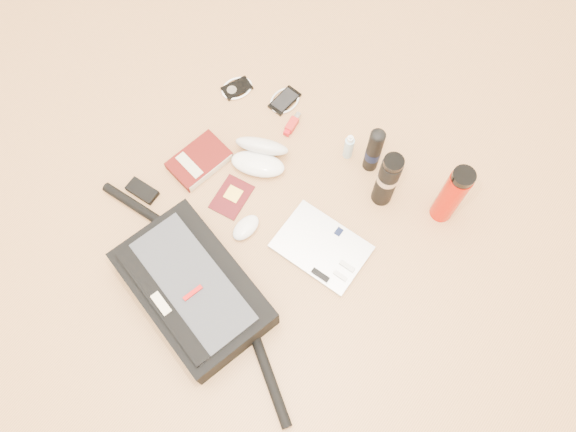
{
  "coord_description": "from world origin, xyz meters",
  "views": [
    {
      "loc": [
        0.45,
        -0.42,
        1.73
      ],
      "look_at": [
        0.04,
        0.12,
        0.06
      ],
      "focal_mm": 35.0,
      "sensor_mm": 36.0,
      "label": 1
    }
  ],
  "objects_px": {
    "book": "(199,161)",
    "thermos_red": "(452,195)",
    "thermos_black": "(387,180)",
    "laptop": "(322,248)",
    "messenger_bag": "(192,288)"
  },
  "relations": [
    {
      "from": "laptop",
      "to": "thermos_black",
      "type": "height_order",
      "value": "thermos_black"
    },
    {
      "from": "laptop",
      "to": "messenger_bag",
      "type": "bearing_deg",
      "value": -123.83
    },
    {
      "from": "laptop",
      "to": "book",
      "type": "height_order",
      "value": "book"
    },
    {
      "from": "thermos_red",
      "to": "book",
      "type": "bearing_deg",
      "value": -155.29
    },
    {
      "from": "laptop",
      "to": "book",
      "type": "relative_size",
      "value": 1.34
    },
    {
      "from": "book",
      "to": "thermos_red",
      "type": "distance_m",
      "value": 0.85
    },
    {
      "from": "messenger_bag",
      "to": "laptop",
      "type": "height_order",
      "value": "messenger_bag"
    },
    {
      "from": "thermos_black",
      "to": "thermos_red",
      "type": "relative_size",
      "value": 0.92
    },
    {
      "from": "laptop",
      "to": "thermos_red",
      "type": "bearing_deg",
      "value": 53.52
    },
    {
      "from": "book",
      "to": "thermos_red",
      "type": "bearing_deg",
      "value": 34.14
    },
    {
      "from": "book",
      "to": "thermos_red",
      "type": "relative_size",
      "value": 0.77
    },
    {
      "from": "thermos_black",
      "to": "thermos_red",
      "type": "height_order",
      "value": "thermos_red"
    },
    {
      "from": "book",
      "to": "thermos_black",
      "type": "distance_m",
      "value": 0.64
    },
    {
      "from": "messenger_bag",
      "to": "book",
      "type": "distance_m",
      "value": 0.46
    },
    {
      "from": "book",
      "to": "messenger_bag",
      "type": "bearing_deg",
      "value": -41.55
    }
  ]
}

